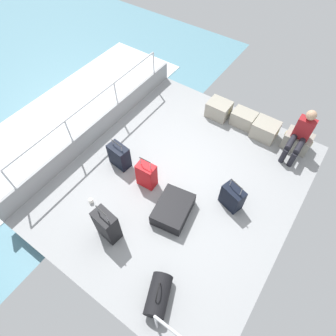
% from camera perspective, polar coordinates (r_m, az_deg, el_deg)
% --- Properties ---
extents(ground_plane, '(4.40, 5.20, 0.06)m').
position_cam_1_polar(ground_plane, '(5.69, 2.44, -2.75)').
color(ground_plane, '#939699').
extents(gunwale_port, '(0.06, 5.20, 0.45)m').
position_cam_1_polar(gunwale_port, '(6.46, -13.92, 7.82)').
color(gunwale_port, '#939699').
rests_on(gunwale_port, ground_plane).
extents(railing_port, '(0.04, 4.20, 1.02)m').
position_cam_1_polar(railing_port, '(6.08, -14.96, 11.45)').
color(railing_port, silver).
rests_on(railing_port, ground_plane).
extents(sea_wake, '(12.00, 12.00, 0.01)m').
position_cam_1_polar(sea_wake, '(7.74, -20.78, 8.96)').
color(sea_wake, '#598C9E').
rests_on(sea_wake, ground_plane).
extents(cargo_crate_0, '(0.55, 0.44, 0.38)m').
position_cam_1_polar(cargo_crate_0, '(6.87, 10.25, 11.66)').
color(cargo_crate_0, '#9E9989').
rests_on(cargo_crate_0, ground_plane).
extents(cargo_crate_1, '(0.56, 0.38, 0.34)m').
position_cam_1_polar(cargo_crate_1, '(6.80, 15.06, 9.69)').
color(cargo_crate_1, '#9E9989').
rests_on(cargo_crate_1, ground_plane).
extents(cargo_crate_2, '(0.57, 0.46, 0.39)m').
position_cam_1_polar(cargo_crate_2, '(6.65, 19.08, 7.38)').
color(cargo_crate_2, '#9E9989').
rests_on(cargo_crate_2, ground_plane).
extents(cargo_crate_3, '(0.58, 0.40, 0.37)m').
position_cam_1_polar(cargo_crate_3, '(6.67, 24.71, 5.00)').
color(cargo_crate_3, gray).
rests_on(cargo_crate_3, ground_plane).
extents(passenger_seated, '(0.34, 0.66, 1.07)m').
position_cam_1_polar(passenger_seated, '(6.29, 25.33, 6.23)').
color(passenger_seated, maroon).
rests_on(passenger_seated, ground_plane).
extents(suitcase_0, '(0.44, 0.30, 0.87)m').
position_cam_1_polar(suitcase_0, '(4.92, -12.26, -11.25)').
color(suitcase_0, black).
rests_on(suitcase_0, ground_plane).
extents(suitcase_1, '(0.46, 0.35, 0.70)m').
position_cam_1_polar(suitcase_1, '(5.30, 12.87, -5.78)').
color(suitcase_1, black).
rests_on(suitcase_1, ground_plane).
extents(suitcase_2, '(0.37, 0.25, 0.77)m').
position_cam_1_polar(suitcase_2, '(5.41, -4.36, -1.43)').
color(suitcase_2, red).
rests_on(suitcase_2, ground_plane).
extents(suitcase_3, '(0.70, 0.86, 0.28)m').
position_cam_1_polar(suitcase_3, '(5.18, 1.04, -8.35)').
color(suitcase_3, black).
rests_on(suitcase_3, ground_plane).
extents(suitcase_4, '(0.45, 0.30, 0.66)m').
position_cam_1_polar(suitcase_4, '(5.79, -9.84, 2.44)').
color(suitcase_4, black).
rests_on(suitcase_4, ground_plane).
extents(duffel_bag, '(0.52, 0.68, 0.47)m').
position_cam_1_polar(duffel_bag, '(4.65, -1.96, -24.35)').
color(duffel_bag, black).
rests_on(duffel_bag, ground_plane).
extents(paper_cup, '(0.08, 0.08, 0.10)m').
position_cam_1_polar(paper_cup, '(5.56, -15.37, -6.42)').
color(paper_cup, white).
rests_on(paper_cup, ground_plane).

